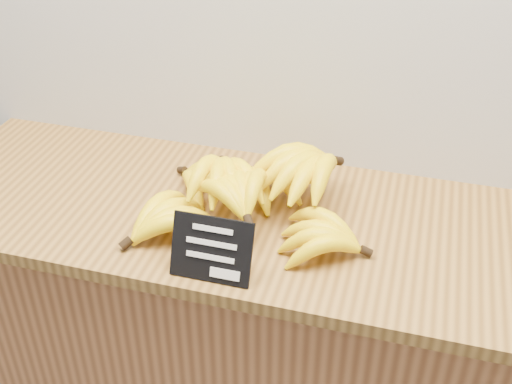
# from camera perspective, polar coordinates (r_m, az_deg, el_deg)

# --- Properties ---
(counter) EXTENTS (1.37, 0.50, 0.90)m
(counter) POSITION_cam_1_polar(r_m,az_deg,el_deg) (1.72, 0.47, -15.04)
(counter) COLOR #A16233
(counter) RESTS_ON ground
(counter_top) EXTENTS (1.58, 0.54, 0.03)m
(counter_top) POSITION_cam_1_polar(r_m,az_deg,el_deg) (1.41, 0.55, -2.47)
(counter_top) COLOR olive
(counter_top) RESTS_ON counter
(chalkboard_sign) EXTENTS (0.16, 0.05, 0.12)m
(chalkboard_sign) POSITION_cam_1_polar(r_m,az_deg,el_deg) (1.21, -3.99, -5.12)
(chalkboard_sign) COLOR black
(chalkboard_sign) RESTS_ON counter_top
(banana_pile) EXTENTS (0.54, 0.43, 0.13)m
(banana_pile) POSITION_cam_1_polar(r_m,az_deg,el_deg) (1.37, -0.25, 0.06)
(banana_pile) COLOR #FFE40A
(banana_pile) RESTS_ON counter_top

